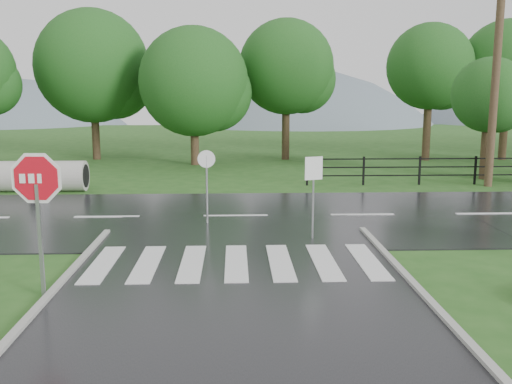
{
  "coord_description": "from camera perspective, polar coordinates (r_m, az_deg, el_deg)",
  "views": [
    {
      "loc": [
        -0.02,
        -7.44,
        3.88
      ],
      "look_at": [
        0.48,
        6.0,
        1.5
      ],
      "focal_mm": 40.0,
      "sensor_mm": 36.0,
      "label": 1
    }
  ],
  "objects": [
    {
      "name": "ground",
      "position": [
        8.39,
        -1.85,
        -17.5
      ],
      "size": [
        120.0,
        120.0,
        0.0
      ],
      "primitive_type": "plane",
      "color": "#27551C",
      "rests_on": "ground"
    },
    {
      "name": "main_road",
      "position": [
        17.87,
        -2.04,
        -2.52
      ],
      "size": [
        90.0,
        8.0,
        0.04
      ],
      "primitive_type": "cube",
      "color": "black",
      "rests_on": "ground"
    },
    {
      "name": "crosswalk",
      "position": [
        13.02,
        -1.98,
        -7.04
      ],
      "size": [
        6.5,
        2.8,
        0.02
      ],
      "color": "silver",
      "rests_on": "ground"
    },
    {
      "name": "fence_west",
      "position": [
        24.9,
        16.06,
        2.35
      ],
      "size": [
        9.58,
        0.08,
        1.2
      ],
      "color": "black",
      "rests_on": "ground"
    },
    {
      "name": "hills",
      "position": [
        75.08,
        0.59,
        -4.96
      ],
      "size": [
        102.0,
        48.0,
        48.0
      ],
      "color": "slate",
      "rests_on": "ground"
    },
    {
      "name": "treeline",
      "position": [
        31.7,
        -0.3,
        3.0
      ],
      "size": [
        83.2,
        5.2,
        10.0
      ],
      "color": "#184D17",
      "rests_on": "ground"
    },
    {
      "name": "stop_sign",
      "position": [
        11.3,
        -21.05,
        -0.01
      ],
      "size": [
        1.31,
        0.11,
        2.96
      ],
      "color": "#939399",
      "rests_on": "ground"
    },
    {
      "name": "reg_sign_small",
      "position": [
        14.88,
        5.77,
        1.03
      ],
      "size": [
        0.48,
        0.16,
        2.22
      ],
      "color": "#939399",
      "rests_on": "ground"
    },
    {
      "name": "reg_sign_round",
      "position": [
        16.7,
        -4.95,
        1.44
      ],
      "size": [
        0.51,
        0.08,
        2.2
      ],
      "color": "#939399",
      "rests_on": "ground"
    },
    {
      "name": "utility_pole_east",
      "position": [
        25.25,
        22.91,
        11.47
      ],
      "size": [
        1.64,
        0.65,
        9.55
      ],
      "color": "#473523",
      "rests_on": "ground"
    },
    {
      "name": "entrance_tree_left",
      "position": [
        27.35,
        22.32,
        8.92
      ],
      "size": [
        3.29,
        3.29,
        5.38
      ],
      "color": "#3D2B1C",
      "rests_on": "ground"
    }
  ]
}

